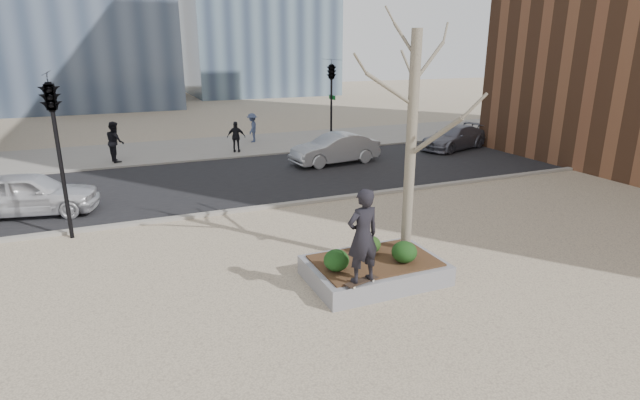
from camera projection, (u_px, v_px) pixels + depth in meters
name	position (u px, v px, depth m)	size (l,w,h in m)	color
ground	(335.00, 287.00, 11.07)	(120.00, 120.00, 0.00)	#BDAB8B
street	(230.00, 180.00, 19.86)	(60.00, 8.00, 0.02)	black
far_sidewalk	(199.00, 148.00, 26.01)	(60.00, 6.00, 0.02)	gray
planter	(374.00, 270.00, 11.38)	(3.00, 2.00, 0.45)	gray
planter_mulch	(375.00, 261.00, 11.31)	(2.70, 1.70, 0.04)	#382314
sycamore_tree	(413.00, 109.00, 10.96)	(2.80, 2.80, 6.60)	gray
shrub_left	(336.00, 260.00, 10.70)	(0.55, 0.55, 0.47)	#123913
shrub_middle	(370.00, 244.00, 11.62)	(0.49, 0.49, 0.42)	#1B3912
shrub_right	(404.00, 252.00, 11.12)	(0.57, 0.57, 0.48)	#153410
skateboard	(362.00, 282.00, 10.24)	(0.78, 0.20, 0.07)	black
skateboarder	(363.00, 236.00, 9.93)	(0.72, 0.47, 1.96)	black
police_car	(30.00, 194.00, 15.62)	(1.60, 3.99, 1.36)	silver
car_silver	(335.00, 149.00, 22.50)	(1.41, 4.05, 1.34)	#A7AAAF
car_third	(454.00, 138.00, 25.67)	(1.66, 4.09, 1.19)	#5B5B68
pedestrian_a	(115.00, 142.00, 22.75)	(0.90, 0.70, 1.84)	black
pedestrian_b	(252.00, 128.00, 27.49)	(1.02, 0.59, 1.58)	#3C4A6D
pedestrian_c	(236.00, 137.00, 24.84)	(0.90, 0.37, 1.53)	black
traffic_light_near	(60.00, 159.00, 13.27)	(0.60, 2.48, 4.50)	black
traffic_light_far	(331.00, 104.00, 25.67)	(0.60, 2.48, 4.50)	black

